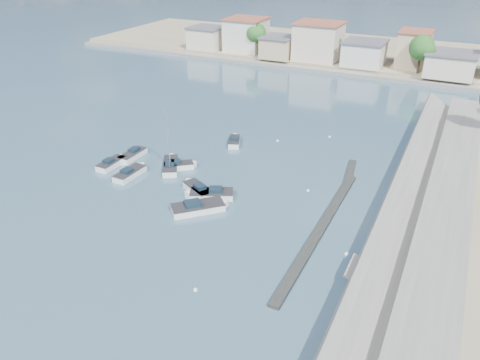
% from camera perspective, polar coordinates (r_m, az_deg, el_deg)
% --- Properties ---
extents(ground, '(400.00, 400.00, 0.00)m').
position_cam_1_polar(ground, '(77.62, 11.49, 6.47)').
color(ground, '#2E485C').
rests_on(ground, ground).
extents(seawall_walkway, '(5.00, 90.00, 1.80)m').
position_cam_1_polar(seawall_walkway, '(50.98, 23.38, -6.27)').
color(seawall_walkway, slate).
rests_on(seawall_walkway, ground).
extents(breakwater, '(2.00, 31.02, 0.35)m').
position_cam_1_polar(breakwater, '(52.15, 10.59, -4.36)').
color(breakwater, black).
rests_on(breakwater, ground).
extents(far_shore_land, '(160.00, 40.00, 1.40)m').
position_cam_1_polar(far_shore_land, '(126.56, 18.16, 14.25)').
color(far_shore_land, gray).
rests_on(far_shore_land, ground).
extents(far_shore_quay, '(160.00, 2.50, 0.80)m').
position_cam_1_polar(far_shore_quay, '(106.45, 16.17, 11.98)').
color(far_shore_quay, slate).
rests_on(far_shore_quay, ground).
extents(far_town, '(113.01, 12.80, 8.35)m').
position_cam_1_polar(far_town, '(109.93, 22.73, 13.89)').
color(far_town, beige).
rests_on(far_town, far_shore_land).
extents(shore_trees, '(74.56, 38.32, 7.92)m').
position_cam_1_polar(shore_trees, '(101.25, 21.00, 13.90)').
color(shore_trees, '#38281E').
rests_on(shore_trees, ground).
extents(motorboat_a, '(2.00, 5.25, 1.48)m').
position_cam_1_polar(motorboat_a, '(61.50, -13.14, 0.84)').
color(motorboat_a, white).
rests_on(motorboat_a, ground).
extents(motorboat_b, '(3.93, 3.65, 1.48)m').
position_cam_1_polar(motorboat_b, '(62.24, -7.28, 1.72)').
color(motorboat_b, white).
rests_on(motorboat_b, ground).
extents(motorboat_c, '(4.88, 3.72, 1.48)m').
position_cam_1_polar(motorboat_c, '(56.34, -5.24, -1.12)').
color(motorboat_c, white).
rests_on(motorboat_c, ground).
extents(motorboat_d, '(5.57, 4.09, 1.48)m').
position_cam_1_polar(motorboat_d, '(55.08, -3.78, -1.78)').
color(motorboat_d, white).
rests_on(motorboat_d, ground).
extents(motorboat_e, '(1.78, 4.89, 1.48)m').
position_cam_1_polar(motorboat_e, '(64.75, -15.27, 1.98)').
color(motorboat_e, white).
rests_on(motorboat_e, ground).
extents(motorboat_f, '(2.98, 4.33, 1.48)m').
position_cam_1_polar(motorboat_f, '(69.30, -0.70, 4.75)').
color(motorboat_f, white).
rests_on(motorboat_f, ground).
extents(motorboat_g, '(1.79, 5.19, 1.48)m').
position_cam_1_polar(motorboat_g, '(66.27, -13.12, 2.87)').
color(motorboat_g, white).
rests_on(motorboat_g, ground).
extents(motorboat_h, '(5.80, 5.74, 1.48)m').
position_cam_1_polar(motorboat_h, '(52.63, -4.82, -3.35)').
color(motorboat_h, white).
rests_on(motorboat_h, ground).
extents(sailboat, '(4.38, 5.63, 9.00)m').
position_cam_1_polar(sailboat, '(62.59, -8.46, 1.83)').
color(sailboat, white).
rests_on(sailboat, ground).
extents(mooring_buoys, '(16.90, 39.27, 0.40)m').
position_cam_1_polar(mooring_buoys, '(54.67, 6.70, -2.56)').
color(mooring_buoys, white).
rests_on(mooring_buoys, ground).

